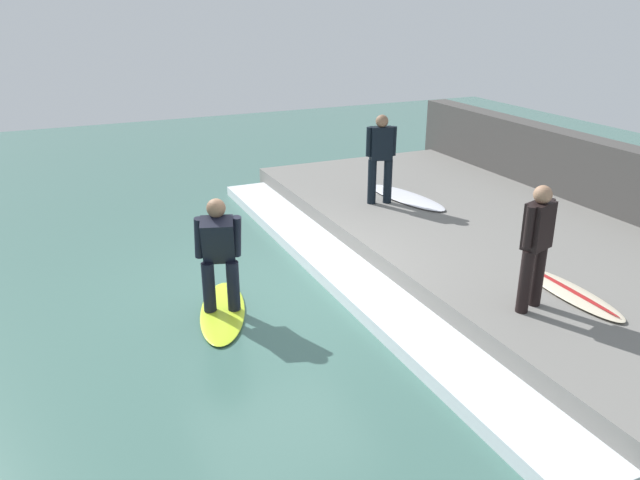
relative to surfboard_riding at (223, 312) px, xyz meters
name	(u,v)px	position (x,y,z in m)	size (l,w,h in m)	color
ground_plane	(277,293)	(0.87, 0.28, -0.03)	(28.00, 28.00, 0.00)	#426B60
concrete_ledge	(490,240)	(4.56, 0.28, 0.18)	(4.40, 10.13, 0.42)	slate
back_wall	(607,188)	(7.01, 0.28, 0.76)	(0.50, 10.64, 1.57)	#474442
wave_foam_crest	(346,274)	(1.96, 0.28, 0.06)	(0.81, 9.62, 0.18)	silver
surfboard_riding	(223,312)	(0.00, 0.00, 0.00)	(1.10, 1.88, 0.06)	#BFE02D
surfer_riding	(219,250)	(0.00, 0.00, 0.88)	(0.56, 0.55, 1.53)	black
surfer_waiting_near	(381,154)	(3.55, 2.17, 1.29)	(0.52, 0.33, 1.59)	black
surfboard_waiting_near	(406,197)	(4.12, 2.17, 0.42)	(0.92, 2.01, 0.06)	silver
surfer_waiting_far	(536,241)	(3.18, -2.13, 1.25)	(0.49, 0.31, 1.52)	black
surfboard_waiting_far	(571,293)	(3.92, -2.09, 0.43)	(0.50, 1.68, 0.07)	beige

